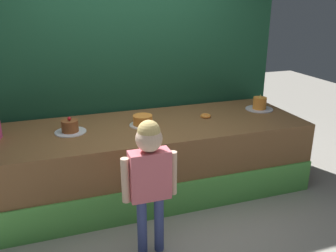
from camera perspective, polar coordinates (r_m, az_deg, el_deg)
ground_plane at (r=3.59m, az=-1.31°, el=-14.34°), size 12.00×12.00×0.00m
stage_platform at (r=3.87m, az=-3.87°, el=-5.26°), size 3.44×1.15×0.76m
curtain_backdrop at (r=4.19m, az=-6.68°, el=12.75°), size 3.71×0.08×3.03m
child_figure at (r=2.78m, az=-2.96°, el=-7.15°), size 0.45×0.21×1.16m
donut at (r=3.99m, az=6.03°, el=1.62°), size 0.12×0.12×0.03m
cake_left at (r=3.64m, az=-15.36°, el=-0.19°), size 0.31×0.31×0.16m
cake_center at (r=3.72m, az=-4.05°, el=0.86°), size 0.28×0.28×0.11m
cake_right at (r=4.39m, az=14.40°, el=3.35°), size 0.32×0.32×0.19m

